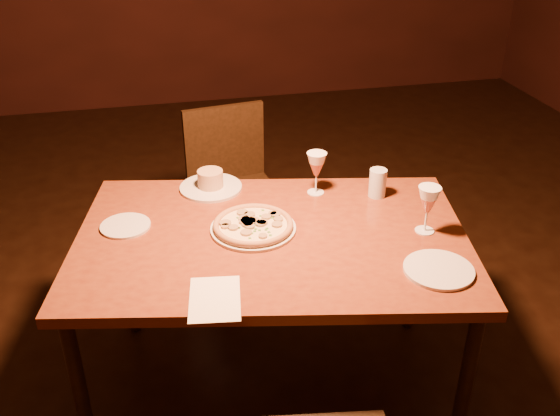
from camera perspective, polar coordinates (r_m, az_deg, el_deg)
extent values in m
plane|color=black|center=(2.66, 0.46, -15.66)|extent=(7.00, 7.00, 0.00)
cube|color=brown|center=(2.19, -0.75, -2.95)|extent=(1.51, 1.13, 0.04)
cylinder|color=black|center=(2.21, -17.66, -16.40)|extent=(0.05, 0.05, 0.69)
cylinder|color=black|center=(2.78, -13.84, -5.22)|extent=(0.05, 0.05, 0.69)
cylinder|color=black|center=(2.22, 16.44, -15.96)|extent=(0.05, 0.05, 0.69)
cylinder|color=black|center=(2.79, 12.21, -4.92)|extent=(0.05, 0.05, 0.69)
cube|color=black|center=(3.06, -3.91, 1.01)|extent=(0.46, 0.46, 0.04)
cube|color=black|center=(3.13, -5.10, 5.95)|extent=(0.41, 0.09, 0.39)
cylinder|color=black|center=(3.01, -5.80, -4.72)|extent=(0.03, 0.03, 0.41)
cylinder|color=black|center=(3.28, -7.39, -1.71)|extent=(0.03, 0.03, 0.41)
cylinder|color=black|center=(3.09, 0.06, -3.52)|extent=(0.03, 0.03, 0.41)
cylinder|color=black|center=(3.35, -1.97, -0.68)|extent=(0.03, 0.03, 0.41)
cylinder|color=silver|center=(2.21, -2.46, -1.88)|extent=(0.30, 0.30, 0.01)
cylinder|color=beige|center=(2.21, -2.47, -1.64)|extent=(0.28, 0.28, 0.01)
torus|color=#B3804E|center=(2.20, -2.47, -1.51)|extent=(0.29, 0.29, 0.02)
cylinder|color=silver|center=(2.50, -6.34, 1.88)|extent=(0.25, 0.25, 0.01)
cylinder|color=tan|center=(2.48, -6.39, 2.69)|extent=(0.10, 0.10, 0.07)
cylinder|color=silver|center=(2.44, 8.91, 2.28)|extent=(0.07, 0.07, 0.11)
cylinder|color=silver|center=(2.30, -13.95, -1.59)|extent=(0.18, 0.18, 0.01)
cylinder|color=silver|center=(2.06, 14.30, -5.49)|extent=(0.23, 0.23, 0.01)
cube|color=white|center=(1.89, -5.99, -8.26)|extent=(0.18, 0.24, 0.00)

